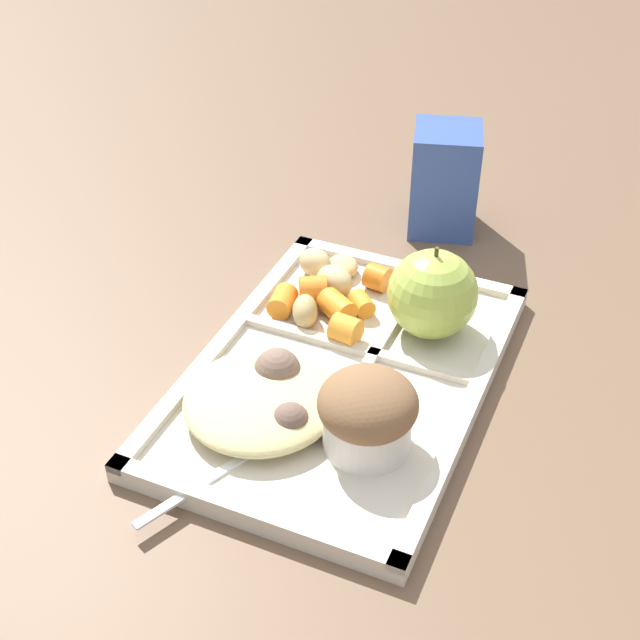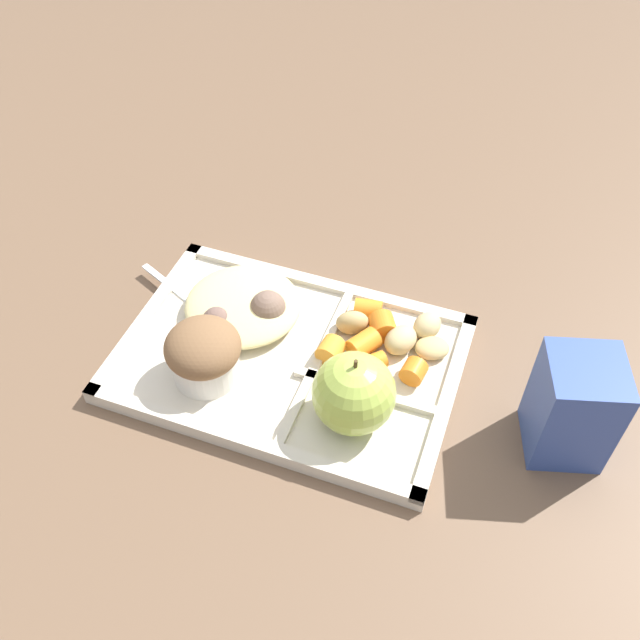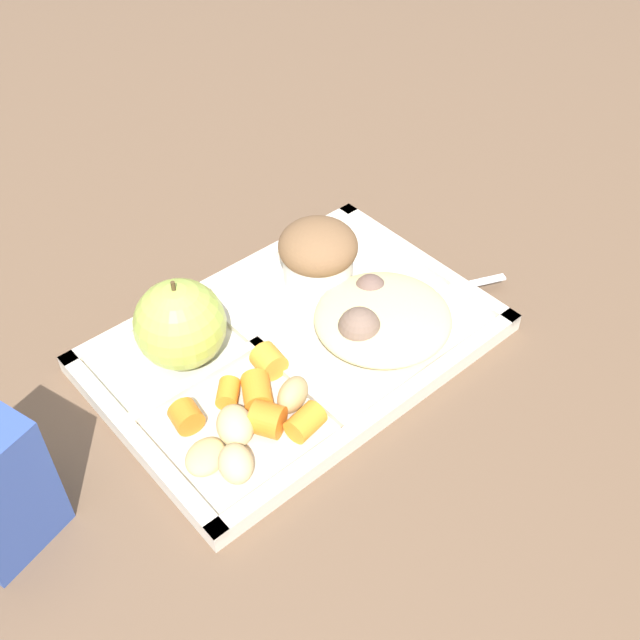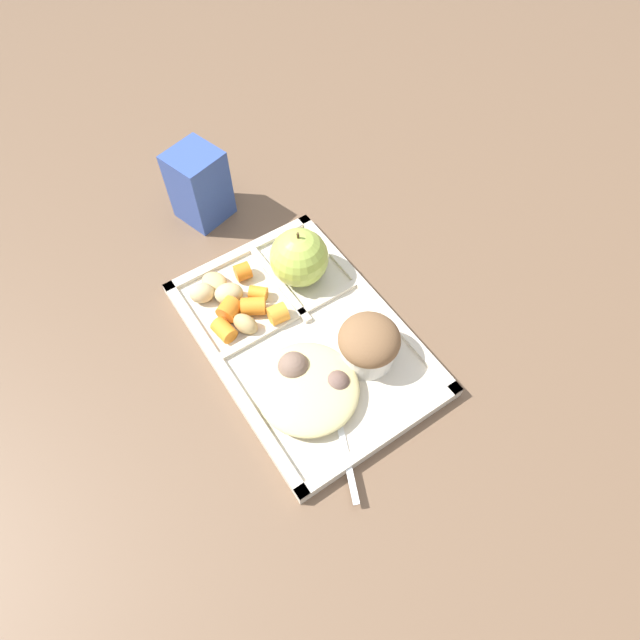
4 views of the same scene
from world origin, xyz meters
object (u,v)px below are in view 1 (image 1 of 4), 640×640
lunch_tray (342,376)px  green_apple (433,294)px  milk_carton (446,180)px  bran_muffin (367,413)px  plastic_fork (246,456)px

lunch_tray → green_apple: 0.11m
green_apple → milk_carton: milk_carton is taller
milk_carton → bran_muffin: bearing=-8.5°
milk_carton → lunch_tray: bearing=-16.7°
bran_muffin → plastic_fork: bran_muffin is taller
lunch_tray → milk_carton: size_ratio=3.09×
plastic_fork → milk_carton: size_ratio=1.43×
lunch_tray → bran_muffin: bran_muffin is taller
plastic_fork → milk_carton: milk_carton is taller
lunch_tray → green_apple: green_apple is taller
green_apple → lunch_tray: bearing=-30.4°
milk_carton → plastic_fork: bearing=-20.7°
green_apple → milk_carton: bearing=-166.1°
green_apple → plastic_fork: green_apple is taller
lunch_tray → bran_muffin: 0.09m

